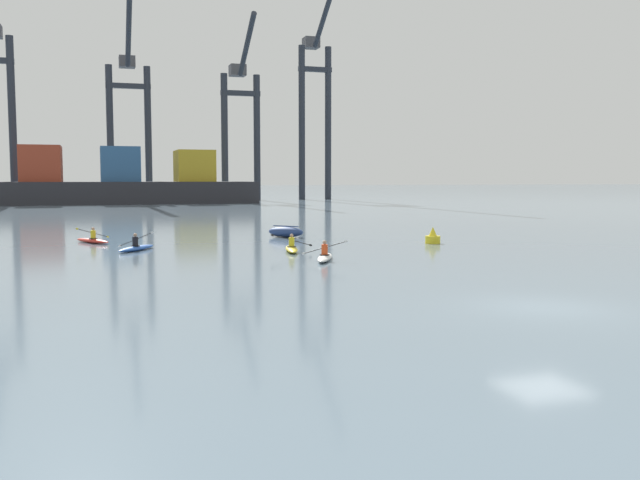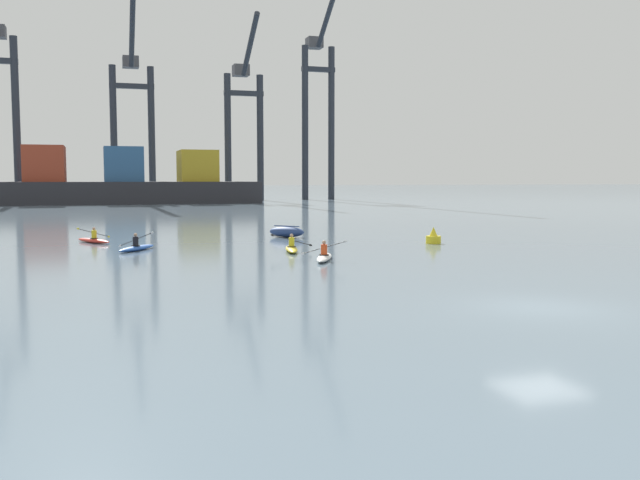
# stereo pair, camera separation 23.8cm
# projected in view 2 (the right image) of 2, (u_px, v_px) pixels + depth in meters

# --- Properties ---
(ground_plane) EXTENTS (800.00, 800.00, 0.00)m
(ground_plane) POSITION_uv_depth(u_px,v_px,m) (541.00, 308.00, 21.09)
(ground_plane) COLOR slate
(container_barge) EXTENTS (41.73, 11.20, 8.83)m
(container_barge) POSITION_uv_depth(u_px,v_px,m) (123.00, 184.00, 109.95)
(container_barge) COLOR #28282D
(container_barge) RESTS_ON ground
(gantry_crane_west_mid) EXTENTS (7.73, 17.01, 35.30)m
(gantry_crane_west_mid) POSITION_uv_depth(u_px,v_px,m) (132.00, 106.00, 124.22)
(gantry_crane_west_mid) COLOR #232833
(gantry_crane_west_mid) RESTS_ON ground
(gantry_crane_east_mid) EXTENTS (7.11, 15.84, 30.97)m
(gantry_crane_east_mid) POSITION_uv_depth(u_px,v_px,m) (244.00, 114.00, 125.91)
(gantry_crane_east_mid) COLOR #232833
(gantry_crane_east_mid) RESTS_ON ground
(gantry_crane_east) EXTENTS (6.34, 20.07, 40.80)m
(gantry_crane_east) POSITION_uv_depth(u_px,v_px,m) (319.00, 95.00, 130.11)
(gantry_crane_east) COLOR #232833
(gantry_crane_east) RESTS_ON ground
(capsized_dinghy) EXTENTS (2.57, 2.66, 0.76)m
(capsized_dinghy) POSITION_uv_depth(u_px,v_px,m) (287.00, 232.00, 46.62)
(capsized_dinghy) COLOR navy
(capsized_dinghy) RESTS_ON ground
(channel_buoy) EXTENTS (0.90, 0.90, 1.00)m
(channel_buoy) POSITION_uv_depth(u_px,v_px,m) (433.00, 237.00, 42.00)
(channel_buoy) COLOR yellow
(channel_buoy) RESTS_ON ground
(kayak_white) EXTENTS (2.04, 3.35, 0.99)m
(kayak_white) POSITION_uv_depth(u_px,v_px,m) (324.00, 257.00, 33.34)
(kayak_white) COLOR silver
(kayak_white) RESTS_ON ground
(kayak_red) EXTENTS (2.23, 3.24, 0.99)m
(kayak_red) POSITION_uv_depth(u_px,v_px,m) (94.00, 240.00, 42.48)
(kayak_red) COLOR red
(kayak_red) RESTS_ON ground
(kayak_blue) EXTENTS (2.40, 3.15, 1.07)m
(kayak_blue) POSITION_uv_depth(u_px,v_px,m) (137.00, 247.00, 37.85)
(kayak_blue) COLOR #2856B2
(kayak_blue) RESTS_ON ground
(kayak_yellow) EXTENTS (2.19, 3.45, 0.97)m
(kayak_yellow) POSITION_uv_depth(u_px,v_px,m) (292.00, 248.00, 37.38)
(kayak_yellow) COLOR yellow
(kayak_yellow) RESTS_ON ground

